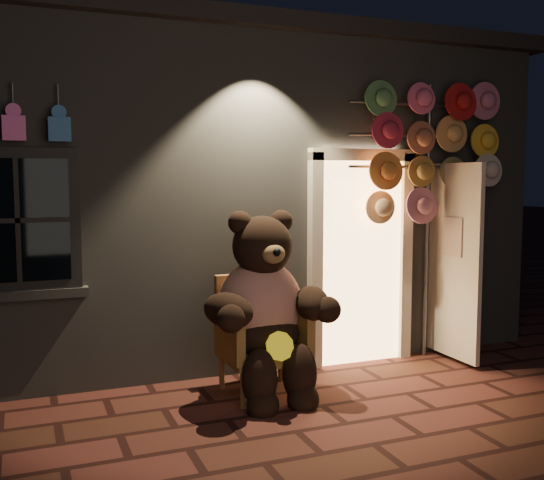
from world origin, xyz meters
TOP-DOWN VIEW (x-y plane):
  - ground at (0.00, 0.00)m, footprint 60.00×60.00m
  - shop_building at (0.00, 3.99)m, footprint 7.30×5.95m
  - wicker_armchair at (0.06, 0.97)m, footprint 0.73×0.66m
  - teddy_bear at (0.06, 0.83)m, footprint 1.23×0.96m
  - hat_rack at (2.07, 1.28)m, footprint 1.80×0.22m

SIDE VIEW (x-z plane):
  - ground at x=0.00m, z-range 0.00..0.00m
  - wicker_armchair at x=0.06m, z-range 0.00..1.03m
  - teddy_bear at x=0.06m, z-range -0.08..1.61m
  - shop_building at x=0.00m, z-range -0.02..3.49m
  - hat_rack at x=2.07m, z-range 0.77..3.65m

